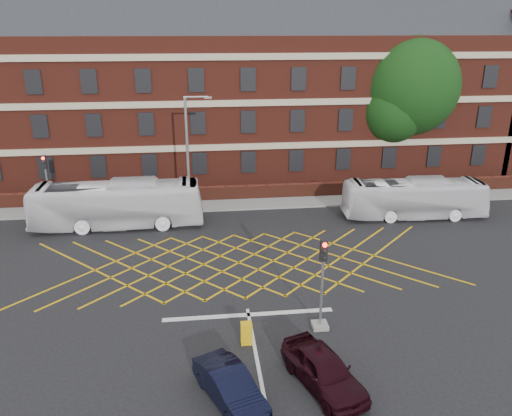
{
  "coord_description": "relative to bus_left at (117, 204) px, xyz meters",
  "views": [
    {
      "loc": [
        -2.0,
        -23.6,
        12.76
      ],
      "look_at": [
        0.94,
        1.5,
        3.48
      ],
      "focal_mm": 35.0,
      "sensor_mm": 36.0,
      "label": 1
    }
  ],
  "objects": [
    {
      "name": "deciduous_tree",
      "position": [
        23.26,
        9.14,
        5.8
      ],
      "size": [
        8.46,
        8.43,
        12.17
      ],
      "color": "black",
      "rests_on": "ground"
    },
    {
      "name": "street_lamp",
      "position": [
        4.82,
        1.41,
        1.28
      ],
      "size": [
        2.25,
        1.0,
        8.39
      ],
      "color": "slate",
      "rests_on": "ground"
    },
    {
      "name": "direction_signs",
      "position": [
        -5.62,
        2.53,
        -0.19
      ],
      "size": [
        1.1,
        0.16,
        2.2
      ],
      "color": "gray",
      "rests_on": "ground"
    },
    {
      "name": "car_navy",
      "position": [
        6.3,
        -17.52,
        -0.94
      ],
      "size": [
        2.76,
        3.99,
        1.25
      ],
      "primitive_type": "imported",
      "rotation": [
        0.0,
        0.0,
        0.43
      ],
      "color": "black",
      "rests_on": "ground"
    },
    {
      "name": "car_maroon",
      "position": [
        9.82,
        -17.11,
        -0.85
      ],
      "size": [
        2.99,
        4.51,
        1.43
      ],
      "primitive_type": "imported",
      "rotation": [
        0.0,
        0.0,
        0.34
      ],
      "color": "black",
      "rests_on": "ground"
    },
    {
      "name": "centre_line",
      "position": [
        7.53,
        -18.45,
        -1.56
      ],
      "size": [
        0.15,
        14.0,
        0.02
      ],
      "primitive_type": "cube",
      "color": "silver",
      "rests_on": "ground"
    },
    {
      "name": "bus_left",
      "position": [
        0.0,
        0.0,
        0.0
      ],
      "size": [
        11.27,
        2.69,
        3.13
      ],
      "primitive_type": "imported",
      "rotation": [
        0.0,
        0.0,
        1.58
      ],
      "color": "white",
      "rests_on": "ground"
    },
    {
      "name": "stop_line",
      "position": [
        7.53,
        -11.95,
        -1.56
      ],
      "size": [
        8.0,
        0.3,
        0.02
      ],
      "primitive_type": "cube",
      "color": "silver",
      "rests_on": "ground"
    },
    {
      "name": "utility_cabinet",
      "position": [
        7.22,
        -14.15,
        -1.07
      ],
      "size": [
        0.48,
        0.36,
        1.0
      ],
      "primitive_type": "cube",
      "color": "gold",
      "rests_on": "ground"
    },
    {
      "name": "box_junction_hatching",
      "position": [
        7.53,
        -6.45,
        -1.56
      ],
      "size": [
        8.22,
        8.22,
        0.02
      ],
      "primitive_type": "cube",
      "rotation": [
        0.0,
        0.0,
        0.79
      ],
      "color": "#CC990C",
      "rests_on": "ground"
    },
    {
      "name": "ground",
      "position": [
        7.53,
        -8.45,
        -1.57
      ],
      "size": [
        120.0,
        120.0,
        0.0
      ],
      "primitive_type": "plane",
      "color": "black",
      "rests_on": "ground"
    },
    {
      "name": "victorian_building",
      "position": [
        7.78,
        13.55,
        6.27
      ],
      "size": [
        51.0,
        12.17,
        20.4
      ],
      "color": "#5D2117",
      "rests_on": "ground"
    },
    {
      "name": "bus_right",
      "position": [
        20.35,
        -0.63,
        -0.19
      ],
      "size": [
        10.02,
        2.88,
        2.76
      ],
      "primitive_type": "imported",
      "rotation": [
        0.0,
        0.0,
        1.51
      ],
      "color": "silver",
      "rests_on": "ground"
    },
    {
      "name": "boundary_wall",
      "position": [
        7.53,
        4.55,
        -1.02
      ],
      "size": [
        56.0,
        0.5,
        1.1
      ],
      "primitive_type": "cube",
      "color": "#532116",
      "rests_on": "ground"
    },
    {
      "name": "traffic_light_far",
      "position": [
        -5.21,
        3.07,
        0.2
      ],
      "size": [
        0.7,
        0.7,
        4.27
      ],
      "color": "slate",
      "rests_on": "ground"
    },
    {
      "name": "traffic_light_near",
      "position": [
        10.61,
        -13.35,
        0.2
      ],
      "size": [
        0.7,
        0.7,
        4.27
      ],
      "color": "slate",
      "rests_on": "ground"
    },
    {
      "name": "far_pavement",
      "position": [
        7.53,
        3.55,
        -1.51
      ],
      "size": [
        60.0,
        3.0,
        0.12
      ],
      "primitive_type": "cube",
      "color": "slate",
      "rests_on": "ground"
    }
  ]
}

